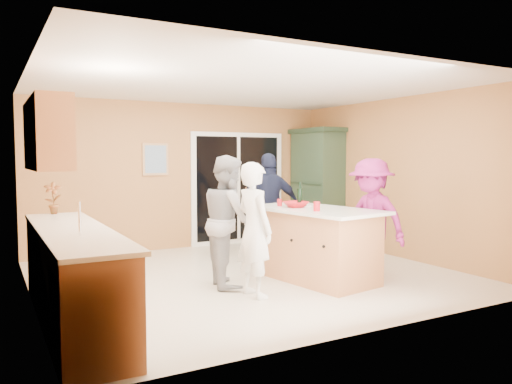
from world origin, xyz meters
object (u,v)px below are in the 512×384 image
green_hutch (317,187)px  woman_white (254,230)px  woman_grey (229,221)px  kitchen_island (315,246)px  woman_navy (270,207)px  woman_magenta (371,219)px

green_hutch → woman_white: bearing=-136.0°
green_hutch → woman_grey: green_hutch is taller
green_hutch → woman_grey: bearing=-143.3°
kitchen_island → woman_navy: (0.11, 1.40, 0.40)m
woman_grey → woman_magenta: (1.81, -0.63, -0.02)m
woman_navy → woman_white: bearing=69.6°
kitchen_island → woman_magenta: woman_magenta is taller
green_hutch → woman_white: (-2.91, -2.81, -0.28)m
woman_white → woman_grey: size_ratio=0.95×
kitchen_island → woman_white: size_ratio=1.24×
kitchen_island → green_hutch: (1.82, 2.50, 0.61)m
green_hutch → woman_navy: 2.05m
woman_magenta → woman_navy: bearing=-174.2°
woman_grey → woman_navy: woman_navy is taller
kitchen_island → woman_white: woman_white is taller
green_hutch → woman_white: green_hutch is taller
kitchen_island → woman_magenta: bearing=-35.4°
kitchen_island → woman_grey: size_ratio=1.18×
woman_magenta → woman_grey: bearing=-121.4°
woman_magenta → green_hutch: bearing=145.7°
woman_navy → woman_magenta: (0.56, -1.73, -0.04)m
kitchen_island → woman_magenta: size_ratio=1.21×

